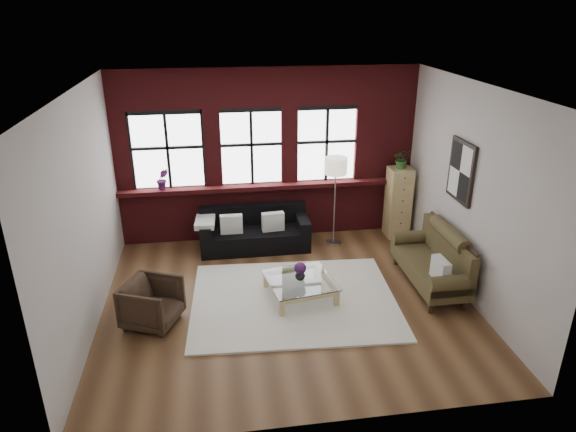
{
  "coord_description": "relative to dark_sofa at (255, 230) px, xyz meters",
  "views": [
    {
      "loc": [
        -0.98,
        -6.67,
        4.24
      ],
      "look_at": [
        0.1,
        0.6,
        1.15
      ],
      "focal_mm": 32.0,
      "sensor_mm": 36.0,
      "label": 1
    }
  ],
  "objects": [
    {
      "name": "ceiling",
      "position": [
        0.33,
        -1.9,
        2.84
      ],
      "size": [
        5.5,
        5.5,
        0.0
      ],
      "primitive_type": "plane",
      "rotation": [
        3.14,
        0.0,
        0.0
      ],
      "color": "white",
      "rests_on": "ground"
    },
    {
      "name": "vintage_settee",
      "position": [
        2.63,
        -1.78,
        0.12
      ],
      "size": [
        0.79,
        1.77,
        0.94
      ],
      "primitive_type": null,
      "color": "#453B20",
      "rests_on": "floor"
    },
    {
      "name": "floor_lamp",
      "position": [
        1.48,
        -0.02,
        0.55
      ],
      "size": [
        0.4,
        0.4,
        1.82
      ],
      "primitive_type": null,
      "color": "#A5A5A8",
      "rests_on": "floor"
    },
    {
      "name": "window_right",
      "position": [
        1.43,
        0.55,
        1.39
      ],
      "size": [
        1.38,
        0.1,
        1.5
      ],
      "primitive_type": null,
      "color": "black",
      "rests_on": "brick_backwall"
    },
    {
      "name": "wall_back",
      "position": [
        0.33,
        0.6,
        1.24
      ],
      "size": [
        5.5,
        0.0,
        5.5
      ],
      "primitive_type": "plane",
      "rotation": [
        1.57,
        0.0,
        0.0
      ],
      "color": "beige",
      "rests_on": "ground"
    },
    {
      "name": "wall_poster",
      "position": [
        3.05,
        -1.6,
        1.49
      ],
      "size": [
        0.05,
        0.74,
        0.94
      ],
      "primitive_type": null,
      "color": "black",
      "rests_on": "wall_right"
    },
    {
      "name": "vase",
      "position": [
        0.53,
        -1.84,
        0.04
      ],
      "size": [
        0.16,
        0.16,
        0.16
      ],
      "primitive_type": "imported",
      "rotation": [
        0.0,
        0.0,
        -0.04
      ],
      "color": "#B2B2B2",
      "rests_on": "coffee_table"
    },
    {
      "name": "pillow_a",
      "position": [
        -0.42,
        -0.1,
        0.19
      ],
      "size": [
        0.4,
        0.14,
        0.34
      ],
      "primitive_type": "cube",
      "rotation": [
        0.0,
        0.0,
        -0.0
      ],
      "color": "silver",
      "rests_on": "dark_sofa"
    },
    {
      "name": "dark_sofa",
      "position": [
        0.0,
        0.0,
        0.0
      ],
      "size": [
        1.97,
        0.8,
        0.71
      ],
      "primitive_type": null,
      "color": "black",
      "rests_on": "floor"
    },
    {
      "name": "floor",
      "position": [
        0.33,
        -1.9,
        -0.36
      ],
      "size": [
        5.5,
        5.5,
        0.0
      ],
      "primitive_type": "plane",
      "color": "brown",
      "rests_on": "ground"
    },
    {
      "name": "window_left",
      "position": [
        -1.47,
        0.55,
        1.39
      ],
      "size": [
        1.38,
        0.1,
        1.5
      ],
      "primitive_type": null,
      "color": "black",
      "rests_on": "brick_backwall"
    },
    {
      "name": "flowers",
      "position": [
        0.53,
        -1.84,
        0.16
      ],
      "size": [
        0.18,
        0.18,
        0.18
      ],
      "primitive_type": "sphere",
      "color": "#51205E",
      "rests_on": "vase"
    },
    {
      "name": "brick_backwall",
      "position": [
        0.33,
        0.54,
        1.24
      ],
      "size": [
        5.5,
        0.12,
        3.2
      ],
      "primitive_type": null,
      "color": "maroon",
      "rests_on": "floor"
    },
    {
      "name": "shag_rug",
      "position": [
        0.42,
        -1.93,
        -0.34
      ],
      "size": [
        3.21,
        2.59,
        0.03
      ],
      "primitive_type": "cube",
      "rotation": [
        0.0,
        0.0,
        -0.06
      ],
      "color": "white",
      "rests_on": "floor"
    },
    {
      "name": "sill_ledge",
      "position": [
        0.33,
        0.45,
        0.68
      ],
      "size": [
        5.5,
        0.3,
        0.08
      ],
      "primitive_type": "cube",
      "color": "maroon",
      "rests_on": "brick_backwall"
    },
    {
      "name": "pillow_b",
      "position": [
        0.33,
        -0.1,
        0.19
      ],
      "size": [
        0.41,
        0.18,
        0.34
      ],
      "primitive_type": "cube",
      "rotation": [
        0.0,
        0.0,
        0.09
      ],
      "color": "silver",
      "rests_on": "dark_sofa"
    },
    {
      "name": "potted_plant_top",
      "position": [
        2.77,
        0.16,
        1.19
      ],
      "size": [
        0.36,
        0.32,
        0.37
      ],
      "primitive_type": "imported",
      "rotation": [
        0.0,
        0.0,
        -0.12
      ],
      "color": "#2D5923",
      "rests_on": "drawer_chest"
    },
    {
      "name": "pillow_settee",
      "position": [
        2.55,
        -2.32,
        0.23
      ],
      "size": [
        0.16,
        0.39,
        0.34
      ],
      "primitive_type": "cube",
      "rotation": [
        0.0,
        0.0,
        0.05
      ],
      "color": "silver",
      "rests_on": "vintage_settee"
    },
    {
      "name": "window_mid",
      "position": [
        0.03,
        0.55,
        1.39
      ],
      "size": [
        1.38,
        0.1,
        1.5
      ],
      "primitive_type": null,
      "color": "black",
      "rests_on": "brick_backwall"
    },
    {
      "name": "wall_right",
      "position": [
        3.08,
        -1.9,
        1.24
      ],
      "size": [
        0.0,
        5.0,
        5.0
      ],
      "primitive_type": "plane",
      "rotation": [
        1.57,
        0.0,
        -1.57
      ],
      "color": "beige",
      "rests_on": "ground"
    },
    {
      "name": "drawer_chest",
      "position": [
        2.77,
        0.16,
        0.32
      ],
      "size": [
        0.42,
        0.42,
        1.36
      ],
      "primitive_type": "cube",
      "color": "tan",
      "rests_on": "floor"
    },
    {
      "name": "coffee_table",
      "position": [
        0.53,
        -1.84,
        -0.2
      ],
      "size": [
        1.12,
        1.12,
        0.33
      ],
      "primitive_type": null,
      "rotation": [
        0.0,
        0.0,
        0.17
      ],
      "color": "tan",
      "rests_on": "shag_rug"
    },
    {
      "name": "armchair",
      "position": [
        -1.64,
        -2.21,
        -0.03
      ],
      "size": [
        0.94,
        0.93,
        0.66
      ],
      "primitive_type": "imported",
      "rotation": [
        0.0,
        0.0,
        1.17
      ],
      "color": "#2E2117",
      "rests_on": "floor"
    },
    {
      "name": "wall_front",
      "position": [
        0.33,
        -4.4,
        1.24
      ],
      "size": [
        5.5,
        0.0,
        5.5
      ],
      "primitive_type": "plane",
      "rotation": [
        -1.57,
        0.0,
        0.0
      ],
      "color": "beige",
      "rests_on": "ground"
    },
    {
      "name": "sill_plant",
      "position": [
        -1.6,
        0.42,
        0.92
      ],
      "size": [
        0.24,
        0.21,
        0.4
      ],
      "primitive_type": "imported",
      "rotation": [
        0.0,
        0.0,
        0.14
      ],
      "color": "#51205E",
      "rests_on": "sill_ledge"
    },
    {
      "name": "wall_left",
      "position": [
        -2.42,
        -1.9,
        1.24
      ],
      "size": [
        0.0,
        5.0,
        5.0
      ],
      "primitive_type": "plane",
      "rotation": [
        1.57,
        0.0,
        1.57
      ],
      "color": "beige",
      "rests_on": "ground"
    }
  ]
}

